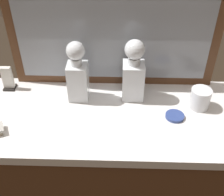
{
  "coord_description": "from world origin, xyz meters",
  "views": [
    {
      "loc": [
        0.03,
        -0.86,
        1.58
      ],
      "look_at": [
        0.0,
        0.0,
        0.9
      ],
      "focal_mm": 45.45,
      "sensor_mm": 36.0,
      "label": 1
    }
  ],
  "objects_px": {
    "crystal_tumbler_rear": "(200,99)",
    "porcelain_dish": "(175,116)",
    "crystal_decanter_rear": "(78,77)",
    "napkin_holder": "(8,80)",
    "crystal_decanter_front": "(133,76)"
  },
  "relations": [
    {
      "from": "crystal_tumbler_rear",
      "to": "porcelain_dish",
      "type": "xyz_separation_m",
      "value": [
        -0.11,
        -0.07,
        -0.03
      ]
    },
    {
      "from": "crystal_decanter_rear",
      "to": "napkin_holder",
      "type": "height_order",
      "value": "crystal_decanter_rear"
    },
    {
      "from": "crystal_decanter_front",
      "to": "crystal_tumbler_rear",
      "type": "xyz_separation_m",
      "value": [
        0.27,
        -0.06,
        -0.07
      ]
    },
    {
      "from": "crystal_decanter_front",
      "to": "porcelain_dish",
      "type": "bearing_deg",
      "value": -38.59
    },
    {
      "from": "napkin_holder",
      "to": "crystal_decanter_front",
      "type": "bearing_deg",
      "value": -4.44
    },
    {
      "from": "crystal_decanter_front",
      "to": "porcelain_dish",
      "type": "height_order",
      "value": "crystal_decanter_front"
    },
    {
      "from": "crystal_decanter_front",
      "to": "crystal_tumbler_rear",
      "type": "height_order",
      "value": "crystal_decanter_front"
    },
    {
      "from": "napkin_holder",
      "to": "crystal_decanter_rear",
      "type": "bearing_deg",
      "value": -9.99
    },
    {
      "from": "crystal_decanter_rear",
      "to": "porcelain_dish",
      "type": "bearing_deg",
      "value": -16.67
    },
    {
      "from": "crystal_decanter_front",
      "to": "porcelain_dish",
      "type": "xyz_separation_m",
      "value": [
        0.17,
        -0.13,
        -0.1
      ]
    },
    {
      "from": "crystal_decanter_front",
      "to": "napkin_holder",
      "type": "distance_m",
      "value": 0.56
    },
    {
      "from": "crystal_tumbler_rear",
      "to": "porcelain_dish",
      "type": "distance_m",
      "value": 0.13
    },
    {
      "from": "crystal_decanter_rear",
      "to": "porcelain_dish",
      "type": "xyz_separation_m",
      "value": [
        0.39,
        -0.12,
        -0.1
      ]
    },
    {
      "from": "crystal_decanter_rear",
      "to": "porcelain_dish",
      "type": "relative_size",
      "value": 3.54
    },
    {
      "from": "crystal_decanter_front",
      "to": "napkin_holder",
      "type": "bearing_deg",
      "value": 175.56
    }
  ]
}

